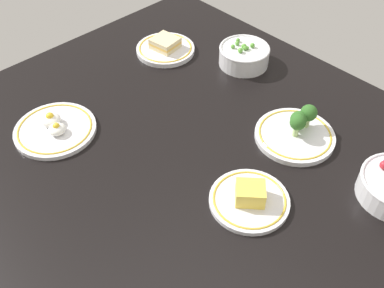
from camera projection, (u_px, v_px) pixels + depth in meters
The scene contains 6 objects.
dining_table at pixel (192, 156), 110.25cm from camera, with size 124.93×109.51×4.00cm, color black.
plate_eggs at pixel (55, 128), 112.77cm from camera, with size 20.52×20.52×4.69cm.
plate_cheese at pixel (250, 199), 96.66cm from camera, with size 17.53×17.53×5.08cm.
plate_sandwich at pixel (165, 48), 138.15cm from camera, with size 17.94×17.94×4.63cm.
plate_broccoli at pixel (296, 131), 110.72cm from camera, with size 19.82×19.82×7.79cm.
bowl_peas at pixel (244, 55), 132.29cm from camera, with size 14.87×14.87×6.89cm.
Camera 1 is at (-54.98, 52.71, 81.76)cm, focal length 42.03 mm.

